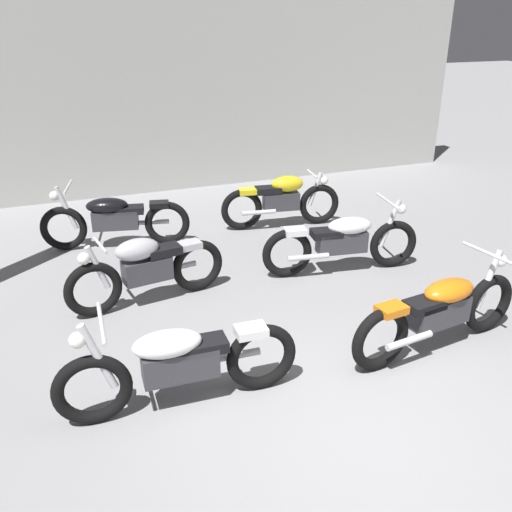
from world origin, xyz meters
TOP-DOWN VIEW (x-y plane):
  - ground_plane at (0.00, 0.00)m, footprint 60.00×60.00m
  - back_wall at (0.00, 7.54)m, footprint 12.60×0.24m
  - motorcycle_left_row_0 at (-1.36, 0.97)m, footprint 2.17×0.68m
  - motorcycle_left_row_1 at (-1.27, 2.98)m, footprint 1.96×0.59m
  - motorcycle_left_row_2 at (-1.38, 4.88)m, footprint 2.14×0.75m
  - motorcycle_right_row_0 at (1.35, 0.91)m, footprint 2.17×0.68m
  - motorcycle_right_row_1 at (1.34, 2.92)m, footprint 2.16×0.68m
  - motorcycle_right_row_2 at (1.27, 4.79)m, footprint 1.96×0.52m

SIDE VIEW (x-z plane):
  - ground_plane at x=0.00m, z-range 0.00..0.00m
  - motorcycle_left_row_0 at x=-1.36m, z-range -0.04..0.94m
  - motorcycle_left_row_2 at x=-1.38m, z-range -0.04..0.94m
  - motorcycle_right_row_0 at x=1.35m, z-range -0.04..0.94m
  - motorcycle_right_row_1 at x=1.34m, z-range -0.04..0.94m
  - motorcycle_left_row_1 at x=-1.27m, z-range 0.02..0.90m
  - motorcycle_right_row_2 at x=1.27m, z-range 0.02..0.90m
  - back_wall at x=0.00m, z-range 0.00..3.60m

